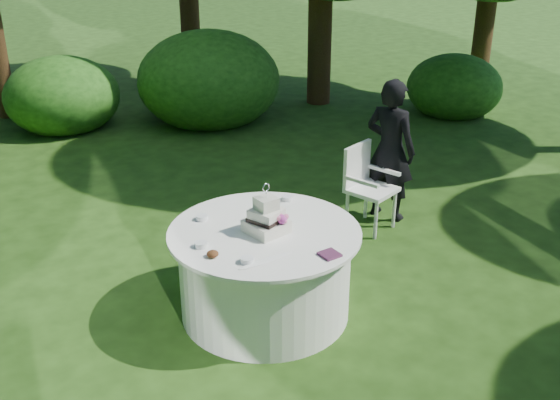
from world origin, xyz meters
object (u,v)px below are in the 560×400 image
(table, at_px, (265,272))
(cake, at_px, (267,219))
(napkins, at_px, (330,254))
(guest, at_px, (390,150))
(chair, at_px, (366,181))

(table, distance_m, cake, 0.50)
(napkins, xyz_separation_m, cake, (-0.17, 0.59, 0.10))
(guest, bearing_deg, table, 91.21)
(table, bearing_deg, napkins, -73.88)
(guest, relative_size, table, 0.99)
(chair, bearing_deg, table, -155.95)
(guest, height_order, table, guest)
(napkins, height_order, guest, guest)
(napkins, xyz_separation_m, guest, (1.95, 1.45, -0.01))
(cake, xyz_separation_m, chair, (1.76, 0.82, -0.36))
(napkins, relative_size, guest, 0.09)
(napkins, height_order, chair, chair)
(guest, height_order, chair, guest)
(napkins, distance_m, guest, 2.43)
(guest, bearing_deg, chair, 77.21)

